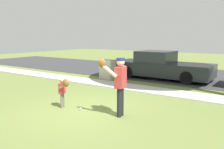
% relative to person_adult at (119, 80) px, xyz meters
% --- Properties ---
extents(ground_plane, '(48.00, 48.00, 0.00)m').
position_rel_person_adult_xyz_m(ground_plane, '(-1.06, 3.39, -1.06)').
color(ground_plane, olive).
extents(sidewalk_strip, '(36.00, 1.20, 0.06)m').
position_rel_person_adult_xyz_m(sidewalk_strip, '(-1.06, 3.49, -1.03)').
color(sidewalk_strip, beige).
rests_on(sidewalk_strip, ground).
extents(road_surface, '(36.00, 6.80, 0.02)m').
position_rel_person_adult_xyz_m(road_surface, '(-1.06, 8.49, -1.05)').
color(road_surface, '#38383A').
rests_on(road_surface, ground).
extents(person_adult, '(0.67, 0.72, 1.70)m').
position_rel_person_adult_xyz_m(person_adult, '(0.00, 0.00, 0.00)').
color(person_adult, black).
rests_on(person_adult, ground).
extents(person_child, '(0.48, 0.35, 1.00)m').
position_rel_person_adult_xyz_m(person_child, '(-1.87, -0.37, -0.41)').
color(person_child, '#6B6656').
rests_on(person_child, ground).
extents(baseball, '(0.07, 0.07, 0.07)m').
position_rel_person_adult_xyz_m(baseball, '(-1.31, -0.19, -1.03)').
color(baseball, white).
rests_on(baseball, ground).
extents(utility_cabinet, '(0.75, 0.54, 1.05)m').
position_rel_person_adult_xyz_m(utility_cabinet, '(-3.79, 4.72, -0.54)').
color(utility_cabinet, beige).
rests_on(utility_cabinet, ground).
extents(parked_pickup_dark, '(5.20, 1.95, 1.48)m').
position_rel_person_adult_xyz_m(parked_pickup_dark, '(-1.50, 6.48, -0.39)').
color(parked_pickup_dark, '#23282D').
rests_on(parked_pickup_dark, road_surface).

